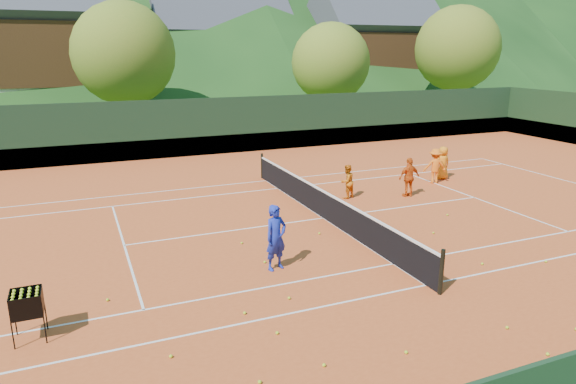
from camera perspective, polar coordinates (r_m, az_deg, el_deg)
name	(u,v)px	position (r m, az deg, el deg)	size (l,w,h in m)	color
ground	(323,219)	(17.20, 3.95, -2.97)	(400.00, 400.00, 0.00)	#2B4D18
clay_court	(323,218)	(17.20, 3.95, -2.94)	(40.00, 24.00, 0.02)	#C04B1F
coach	(276,238)	(13.01, -1.35, -5.08)	(0.62, 0.41, 1.70)	#1A2AA9
student_a	(347,182)	(19.42, 6.57, 1.16)	(0.62, 0.49, 1.28)	orange
student_b	(409,177)	(20.01, 13.31, 1.60)	(0.88, 0.37, 1.51)	#D85313
student_c	(443,163)	(23.14, 16.80, 3.12)	(0.70, 0.45, 1.43)	orange
student_d	(435,166)	(22.34, 16.01, 2.80)	(0.95, 0.54, 1.47)	orange
tennis_ball_0	(319,233)	(15.69, 3.51, -4.61)	(0.07, 0.07, 0.07)	#AFDB24
tennis_ball_1	(576,329)	(12.10, 29.38, -13.14)	(0.07, 0.07, 0.07)	#AFDB24
tennis_ball_2	(447,215)	(18.20, 17.29, -2.43)	(0.07, 0.07, 0.07)	#AFDB24
tennis_ball_3	(482,264)	(14.45, 20.77, -7.47)	(0.07, 0.07, 0.07)	#AFDB24
tennis_ball_5	(277,333)	(10.51, -1.21, -15.39)	(0.07, 0.07, 0.07)	#AFDB24
tennis_ball_6	(265,262)	(13.65, -2.60, -7.78)	(0.07, 0.07, 0.07)	#AFDB24
tennis_ball_7	(324,365)	(9.63, 4.02, -18.64)	(0.07, 0.07, 0.07)	#AFDB24
tennis_ball_8	(406,352)	(10.18, 12.99, -16.96)	(0.07, 0.07, 0.07)	#AFDB24
tennis_ball_11	(555,369)	(10.61, 27.54, -17.01)	(0.07, 0.07, 0.07)	#AFDB24
tennis_ball_12	(433,233)	(16.32, 15.85, -4.39)	(0.07, 0.07, 0.07)	#AFDB24
tennis_ball_13	(347,231)	(15.96, 6.63, -4.34)	(0.07, 0.07, 0.07)	#AFDB24
tennis_ball_14	(507,328)	(11.56, 23.17, -13.68)	(0.07, 0.07, 0.07)	#AFDB24
tennis_ball_15	(171,356)	(10.06, -12.89, -17.37)	(0.07, 0.07, 0.07)	#AFDB24
tennis_ball_16	(245,313)	(11.24, -4.84, -13.25)	(0.07, 0.07, 0.07)	#AFDB24
tennis_ball_17	(546,261)	(15.27, 26.73, -6.91)	(0.07, 0.07, 0.07)	#AFDB24
tennis_ball_19	(242,243)	(14.98, -5.16, -5.65)	(0.07, 0.07, 0.07)	#AFDB24
tennis_ball_20	(289,298)	(11.80, 0.13, -11.70)	(0.07, 0.07, 0.07)	#AFDB24
tennis_ball_21	(548,354)	(10.98, 26.89, -15.77)	(0.07, 0.07, 0.07)	#AFDB24
tennis_ball_22	(260,382)	(9.23, -3.16, -20.33)	(0.07, 0.07, 0.07)	#AFDB24
tennis_ball_23	(108,300)	(12.40, -19.42, -11.23)	(0.07, 0.07, 0.07)	#AFDB24
court_lines	(323,218)	(17.19, 3.95, -2.90)	(23.83, 11.03, 0.00)	white
tennis_net	(324,204)	(17.04, 3.99, -1.31)	(0.10, 12.07, 1.10)	black
perimeter_fence	(324,182)	(16.84, 4.03, 1.12)	(40.40, 24.24, 3.00)	black
ball_hopper	(27,304)	(11.20, -27.03, -11.04)	(0.57, 0.57, 1.00)	black
chalet_left	(27,47)	(44.62, -27.00, 14.19)	(13.80, 9.93, 12.92)	beige
chalet_mid	(220,54)	(50.36, -7.59, 14.91)	(12.65, 8.82, 11.45)	beige
chalet_right	(370,51)	(52.29, 9.15, 15.16)	(11.50, 8.82, 11.91)	beige
tree_b	(124,54)	(34.71, -17.73, 14.43)	(6.40, 6.40, 8.40)	#412B1A
tree_c	(331,63)	(37.79, 4.79, 14.13)	(5.60, 5.60, 7.35)	#402919
tree_d	(457,49)	(45.35, 18.27, 14.90)	(6.80, 6.80, 8.93)	#42291A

